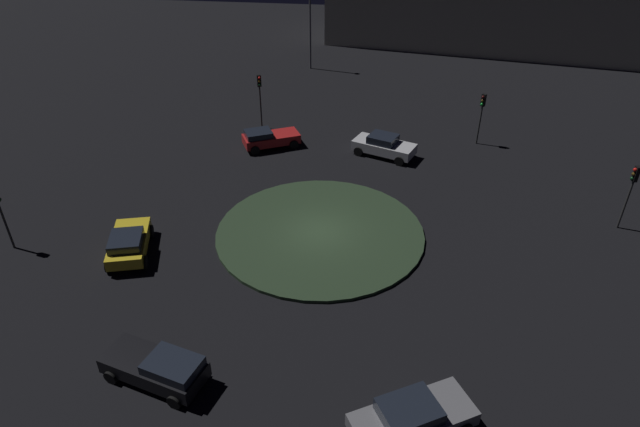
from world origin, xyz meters
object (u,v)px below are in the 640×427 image
at_px(streetlamp_west, 310,12).
at_px(car_red, 269,138).
at_px(car_yellow, 129,243).
at_px(traffic_light_southwest, 260,91).
at_px(traffic_light_north_near, 632,185).
at_px(store_building, 501,3).
at_px(car_grey, 412,418).
at_px(traffic_light_northwest, 482,109).
at_px(car_black, 158,367).
at_px(car_silver, 384,145).

bearing_deg(streetlamp_west, car_red, -0.63).
height_order(car_yellow, traffic_light_southwest, traffic_light_southwest).
height_order(traffic_light_north_near, store_building, store_building).
xyz_separation_m(car_grey, traffic_light_southwest, (-26.24, -11.69, 2.29)).
xyz_separation_m(traffic_light_northwest, streetlamp_west, (-16.05, -15.08, 2.85)).
distance_m(car_grey, streetlamp_west, 43.14).
xyz_separation_m(streetlamp_west, store_building, (-11.57, 19.87, -0.99)).
bearing_deg(store_building, car_grey, 88.89).
xyz_separation_m(car_red, traffic_light_north_near, (7.64, 22.20, 2.08)).
xyz_separation_m(traffic_light_north_near, traffic_light_northwest, (-10.41, -6.92, -0.07)).
height_order(car_red, traffic_light_southwest, traffic_light_southwest).
height_order(car_red, streetlamp_west, streetlamp_west).
relative_size(car_black, car_yellow, 1.05).
bearing_deg(car_silver, store_building, 90.17).
xyz_separation_m(car_red, car_grey, (22.83, 10.34, 0.01)).
xyz_separation_m(car_red, streetlamp_west, (-18.82, 0.21, 4.87)).
bearing_deg(traffic_light_north_near, store_building, -96.84).
bearing_deg(car_red, traffic_light_northwest, -17.25).
bearing_deg(traffic_light_southwest, traffic_light_north_near, 39.61).
height_order(car_yellow, traffic_light_north_near, traffic_light_north_near).
distance_m(car_red, store_building, 36.63).
xyz_separation_m(car_yellow, traffic_light_northwest, (-16.72, 19.82, 2.00)).
bearing_deg(car_red, car_grey, -93.15).
distance_m(car_yellow, store_building, 50.86).
bearing_deg(traffic_light_southwest, car_yellow, -35.64).
distance_m(car_red, car_grey, 25.06).
bearing_deg(store_building, car_black, 78.51).
bearing_deg(streetlamp_west, car_black, 0.12).
height_order(car_silver, store_building, store_building).
bearing_deg(traffic_light_southwest, car_silver, 44.61).
height_order(car_grey, car_yellow, car_grey).
distance_m(car_silver, traffic_light_north_near, 15.80).
relative_size(car_black, car_silver, 0.96).
distance_m(streetlamp_west, store_building, 23.01).
relative_size(traffic_light_north_near, store_building, 0.10).
bearing_deg(traffic_light_southwest, car_grey, -1.24).
distance_m(traffic_light_southwest, store_building, 34.48).
bearing_deg(car_red, traffic_light_north_near, -46.51).
distance_m(car_silver, traffic_light_northwest, 7.72).
bearing_deg(car_grey, traffic_light_north_near, -157.85).
height_order(car_red, traffic_light_northwest, traffic_light_northwest).
bearing_deg(store_building, car_silver, 78.40).
distance_m(traffic_light_southwest, streetlamp_west, 15.70).
distance_m(car_black, car_red, 21.85).
height_order(traffic_light_northwest, streetlamp_west, streetlamp_west).
bearing_deg(streetlamp_west, traffic_light_southwest, -5.75).
xyz_separation_m(car_yellow, traffic_light_southwest, (-17.36, 3.19, 2.28)).
distance_m(car_red, traffic_light_southwest, 4.33).
height_order(car_grey, store_building, store_building).
bearing_deg(car_red, store_building, 29.03).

